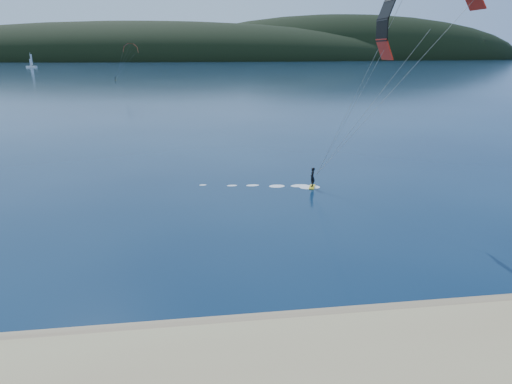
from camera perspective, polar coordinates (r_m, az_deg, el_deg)
wet_sand at (r=22.48m, az=-1.52°, el=-16.46°), size 220.00×2.50×0.10m
headland at (r=759.57m, az=-8.17°, el=15.69°), size 1200.00×310.00×140.00m
kitesurfer_near at (r=40.68m, az=19.94°, el=17.64°), size 22.82×8.38×17.94m
kitesurfer_far at (r=215.80m, az=-15.11°, el=16.25°), size 12.04×8.17×15.53m
sailboat at (r=431.21m, az=-25.75°, el=13.67°), size 8.71×5.44×12.14m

